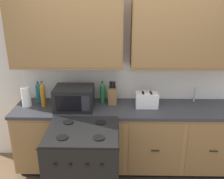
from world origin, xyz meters
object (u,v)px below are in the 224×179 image
paper_towel_roll (26,97)px  bottle_green (103,92)px  toaster (147,100)px  bottle_teal (38,92)px  microwave (74,98)px  knife_block (112,95)px  bottle_amber (43,94)px  stove_range (84,167)px

paper_towel_roll → bottle_green: size_ratio=0.89×
toaster → bottle_teal: 1.43m
microwave → toaster: bearing=4.2°
knife_block → bottle_amber: 0.89m
bottle_green → bottle_amber: bearing=-168.5°
microwave → paper_towel_roll: 0.63m
bottle_amber → bottle_green: size_ratio=1.17×
bottle_teal → bottle_green: size_ratio=0.96×
stove_range → toaster: 1.12m
stove_range → paper_towel_roll: bearing=141.1°
toaster → bottle_teal: bottle_teal is taller
paper_towel_roll → bottle_green: (0.97, 0.14, 0.01)m
stove_range → toaster: size_ratio=3.39×
toaster → knife_block: (-0.44, 0.09, 0.02)m
knife_block → stove_range: bearing=-112.0°
knife_block → bottle_green: (-0.13, 0.04, 0.03)m
stove_range → microwave: bearing=106.5°
microwave → bottle_teal: bearing=158.0°
paper_towel_roll → bottle_amber: (0.22, -0.01, 0.04)m
bottle_teal → knife_block: bearing=-2.9°
stove_range → knife_block: bearing=68.0°
microwave → bottle_green: bottle_green is taller
paper_towel_roll → bottle_amber: bearing=-3.1°
stove_range → toaster: toaster is taller
microwave → paper_towel_roll: bearing=174.7°
bottle_green → paper_towel_roll: bearing=-171.8°
knife_block → paper_towel_roll: 1.10m
bottle_green → microwave: bearing=-150.0°
toaster → paper_towel_roll: size_ratio=1.08×
knife_block → paper_towel_roll: size_ratio=1.19×
bottle_amber → bottle_green: bearing=11.5°
toaster → knife_block: knife_block is taller
paper_towel_roll → bottle_teal: bearing=52.3°
stove_range → paper_towel_roll: 1.18m
toaster → bottle_green: bearing=166.9°
stove_range → bottle_amber: (-0.58, 0.63, 0.61)m
microwave → knife_block: size_ratio=1.55×
stove_range → microwave: microwave is taller
toaster → stove_range: bearing=-138.4°
knife_block → bottle_amber: bearing=-172.8°
toaster → microwave: bearing=-175.8°
stove_range → knife_block: (0.30, 0.74, 0.56)m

